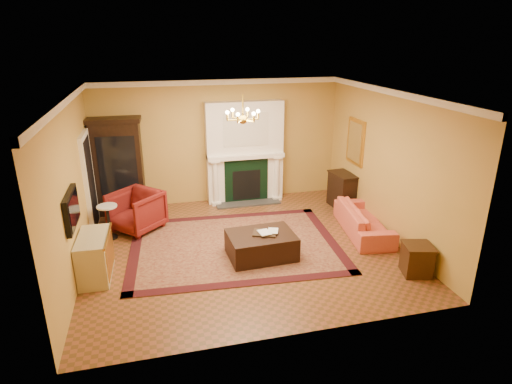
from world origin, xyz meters
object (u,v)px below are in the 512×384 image
object	(u,v)px
china_cabinet	(119,169)
leather_ottoman	(261,245)
coral_sofa	(364,216)
console_table	(342,191)
pedestal_table	(109,219)
commode	(95,257)
wingback_armchair	(136,209)
end_table	(417,260)

from	to	relation	value
china_cabinet	leather_ottoman	size ratio (longest dim) A/B	1.76
coral_sofa	console_table	world-z (taller)	console_table
pedestal_table	leather_ottoman	bearing A→B (deg)	-28.30
pedestal_table	coral_sofa	xyz separation A→B (m)	(5.21, -1.02, -0.04)
commode	console_table	xyz separation A→B (m)	(5.51, 1.94, 0.03)
commode	coral_sofa	size ratio (longest dim) A/B	0.53
pedestal_table	wingback_armchair	bearing A→B (deg)	28.03
pedestal_table	console_table	bearing A→B (deg)	4.61
commode	leather_ottoman	xyz separation A→B (m)	(2.96, -0.02, -0.14)
china_cabinet	pedestal_table	world-z (taller)	china_cabinet
pedestal_table	commode	size ratio (longest dim) A/B	0.70
wingback_armchair	leather_ottoman	size ratio (longest dim) A/B	0.78
console_table	commode	bearing A→B (deg)	-166.16
coral_sofa	leather_ottoman	xyz separation A→B (m)	(-2.38, -0.51, -0.14)
pedestal_table	commode	distance (m)	1.52
china_cabinet	wingback_armchair	distance (m)	1.31
leather_ottoman	end_table	bearing A→B (deg)	-29.48
wingback_armchair	console_table	xyz separation A→B (m)	(4.84, 0.14, -0.06)
china_cabinet	leather_ottoman	xyz separation A→B (m)	(2.63, -2.94, -0.83)
end_table	console_table	xyz separation A→B (m)	(0.06, 3.22, 0.15)
china_cabinet	end_table	world-z (taller)	china_cabinet
wingback_armchair	commode	size ratio (longest dim) A/B	0.93
wingback_armchair	leather_ottoman	xyz separation A→B (m)	(2.29, -1.82, -0.23)
leather_ottoman	console_table	bearing A→B (deg)	34.86
console_table	leather_ottoman	bearing A→B (deg)	-148.02
wingback_armchair	commode	bearing A→B (deg)	-64.97
china_cabinet	wingback_armchair	bearing A→B (deg)	-69.20
china_cabinet	pedestal_table	size ratio (longest dim) A/B	2.97
wingback_armchair	coral_sofa	distance (m)	4.84
china_cabinet	pedestal_table	xyz separation A→B (m)	(-0.21, -1.41, -0.66)
commode	leather_ottoman	distance (m)	2.96
commode	wingback_armchair	bearing A→B (deg)	71.24
coral_sofa	end_table	size ratio (longest dim) A/B	3.69
end_table	leather_ottoman	world-z (taller)	end_table
end_table	console_table	bearing A→B (deg)	88.93
wingback_armchair	end_table	distance (m)	5.68
wingback_armchair	pedestal_table	bearing A→B (deg)	-106.42
commode	coral_sofa	distance (m)	5.36
commode	console_table	size ratio (longest dim) A/B	1.25
commode	end_table	xyz separation A→B (m)	(5.45, -1.27, -0.12)
wingback_armchair	coral_sofa	size ratio (longest dim) A/B	0.49
pedestal_table	china_cabinet	bearing A→B (deg)	81.70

